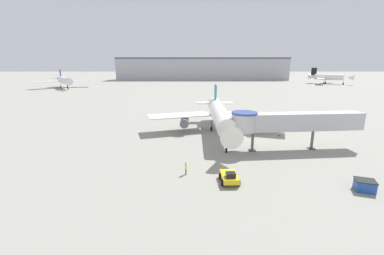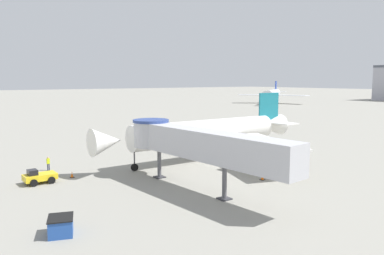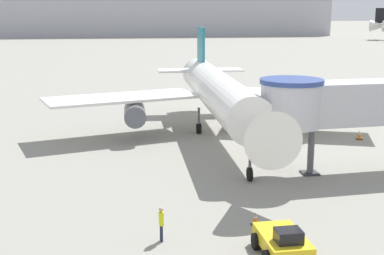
# 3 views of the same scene
# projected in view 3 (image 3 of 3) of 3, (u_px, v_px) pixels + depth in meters

# --- Properties ---
(ground_plane) EXTENTS (800.00, 800.00, 0.00)m
(ground_plane) POSITION_uv_depth(u_px,v_px,m) (252.00, 139.00, 45.40)
(ground_plane) COLOR gray
(main_airplane) EXTENTS (30.23, 30.86, 8.98)m
(main_airplane) POSITION_uv_depth(u_px,v_px,m) (219.00, 94.00, 44.88)
(main_airplane) COLOR white
(main_airplane) RESTS_ON ground_plane
(pushback_tug_yellow) EXTENTS (2.28, 3.33, 1.57)m
(pushback_tug_yellow) POSITION_uv_depth(u_px,v_px,m) (283.00, 242.00, 23.80)
(pushback_tug_yellow) COLOR yellow
(pushback_tug_yellow) RESTS_ON ground_plane
(traffic_cone_near_nose) EXTENTS (0.43, 0.43, 0.71)m
(traffic_cone_near_nose) POSITION_uv_depth(u_px,v_px,m) (256.00, 219.00, 27.32)
(traffic_cone_near_nose) COLOR black
(traffic_cone_near_nose) RESTS_ON ground_plane
(traffic_cone_starboard_wing) EXTENTS (0.49, 0.49, 0.80)m
(traffic_cone_starboard_wing) POSITION_uv_depth(u_px,v_px,m) (359.00, 135.00, 45.20)
(traffic_cone_starboard_wing) COLOR black
(traffic_cone_starboard_wing) RESTS_ON ground_plane
(ground_crew_marshaller) EXTENTS (0.23, 0.35, 1.72)m
(ground_crew_marshaller) POSITION_uv_depth(u_px,v_px,m) (161.00, 222.00, 25.32)
(ground_crew_marshaller) COLOR #1E2338
(ground_crew_marshaller) RESTS_ON ground_plane
(terminal_building) EXTENTS (142.79, 21.04, 18.58)m
(terminal_building) POSITION_uv_depth(u_px,v_px,m) (150.00, 12.00, 212.79)
(terminal_building) COLOR #A8A8B2
(terminal_building) RESTS_ON ground_plane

